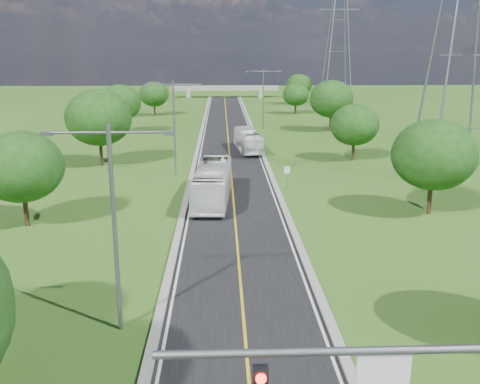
% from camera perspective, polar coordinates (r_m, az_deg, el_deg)
% --- Properties ---
extents(ground, '(260.00, 260.00, 0.00)m').
position_cam_1_polar(ground, '(72.75, -1.18, 4.60)').
color(ground, '#2C5818').
rests_on(ground, ground).
extents(road, '(8.00, 150.00, 0.06)m').
position_cam_1_polar(road, '(78.65, -1.25, 5.41)').
color(road, black).
rests_on(road, ground).
extents(curb_left, '(0.50, 150.00, 0.22)m').
position_cam_1_polar(curb_left, '(78.70, -4.36, 5.43)').
color(curb_left, gray).
rests_on(curb_left, ground).
extents(curb_right, '(0.50, 150.00, 0.22)m').
position_cam_1_polar(curb_right, '(78.81, 1.86, 5.48)').
color(curb_right, gray).
rests_on(curb_right, ground).
extents(speed_limit_sign, '(0.55, 0.09, 2.40)m').
position_cam_1_polar(speed_limit_sign, '(51.24, 5.02, 1.93)').
color(speed_limit_sign, slate).
rests_on(speed_limit_sign, ground).
extents(overpass, '(30.00, 3.00, 3.20)m').
position_cam_1_polar(overpass, '(151.93, -1.66, 10.95)').
color(overpass, gray).
rests_on(overpass, ground).
extents(streetlight_near_left, '(5.90, 0.25, 10.00)m').
position_cam_1_polar(streetlight_near_left, '(25.12, -13.34, -2.08)').
color(streetlight_near_left, slate).
rests_on(streetlight_near_left, ground).
extents(streetlight_mid_left, '(5.90, 0.25, 10.00)m').
position_cam_1_polar(streetlight_mid_left, '(57.22, -7.05, 7.66)').
color(streetlight_mid_left, slate).
rests_on(streetlight_mid_left, ground).
extents(streetlight_far_right, '(5.90, 0.25, 10.00)m').
position_cam_1_polar(streetlight_far_right, '(90.11, 2.50, 10.41)').
color(streetlight_far_right, slate).
rests_on(streetlight_far_right, ground).
extents(power_tower_near, '(9.00, 6.40, 28.00)m').
position_cam_1_polar(power_tower_near, '(56.46, 22.85, 14.76)').
color(power_tower_near, slate).
rests_on(power_tower_near, ground).
extents(power_tower_far, '(9.00, 6.40, 28.00)m').
position_cam_1_polar(power_tower_far, '(129.40, 10.40, 15.16)').
color(power_tower_far, slate).
rests_on(power_tower_far, ground).
extents(tree_lb, '(6.30, 6.30, 7.33)m').
position_cam_1_polar(tree_lb, '(43.13, -22.30, 2.50)').
color(tree_lb, black).
rests_on(tree_lb, ground).
extents(tree_lc, '(7.56, 7.56, 8.79)m').
position_cam_1_polar(tree_lc, '(63.56, -14.84, 7.67)').
color(tree_lc, black).
rests_on(tree_lc, ground).
extents(tree_ld, '(6.72, 6.72, 7.82)m').
position_cam_1_polar(tree_ld, '(87.41, -12.71, 9.27)').
color(tree_ld, black).
rests_on(tree_ld, ground).
extents(tree_le, '(5.88, 5.88, 6.84)m').
position_cam_1_polar(tree_le, '(110.72, -9.15, 10.26)').
color(tree_le, black).
rests_on(tree_le, ground).
extents(tree_rb, '(6.72, 6.72, 7.82)m').
position_cam_1_polar(tree_rb, '(45.64, 19.97, 3.76)').
color(tree_rb, black).
rests_on(tree_rb, ground).
extents(tree_rc, '(5.88, 5.88, 6.84)m').
position_cam_1_polar(tree_rc, '(66.13, 12.12, 7.02)').
color(tree_rc, black).
rests_on(tree_rc, ground).
extents(tree_rd, '(7.14, 7.14, 8.30)m').
position_cam_1_polar(tree_rd, '(89.73, 9.72, 9.76)').
color(tree_rd, black).
rests_on(tree_rd, ground).
extents(tree_re, '(5.46, 5.46, 6.35)m').
position_cam_1_polar(tree_re, '(112.99, 5.98, 10.30)').
color(tree_re, black).
rests_on(tree_re, ground).
extents(tree_rf, '(6.30, 6.30, 7.33)m').
position_cam_1_polar(tree_rf, '(133.19, 6.32, 11.26)').
color(tree_rf, black).
rests_on(tree_rf, ground).
extents(bus_outbound, '(3.53, 10.47, 2.86)m').
position_cam_1_polar(bus_outbound, '(70.77, 0.83, 5.53)').
color(bus_outbound, white).
rests_on(bus_outbound, road).
extents(bus_inbound, '(3.54, 12.08, 3.32)m').
position_cam_1_polar(bus_inbound, '(47.24, -2.94, 0.99)').
color(bus_inbound, white).
rests_on(bus_inbound, road).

